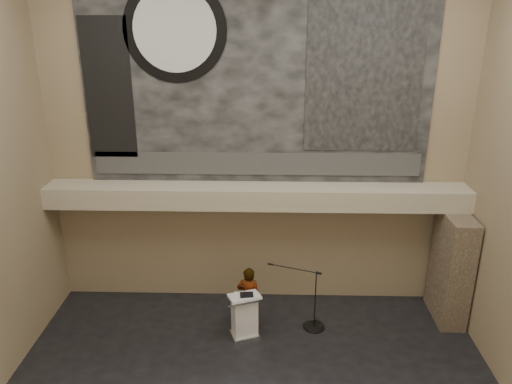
{
  "coord_description": "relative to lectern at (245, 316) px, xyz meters",
  "views": [
    {
      "loc": [
        0.29,
        -7.46,
        7.18
      ],
      "look_at": [
        0.0,
        3.2,
        3.2
      ],
      "focal_mm": 35.0,
      "sensor_mm": 36.0,
      "label": 1
    }
  ],
  "objects": [
    {
      "name": "sprinkler_left",
      "position": [
        -1.37,
        1.35,
        2.12
      ],
      "size": [
        0.04,
        0.04,
        0.06
      ],
      "primitive_type": "cylinder",
      "color": "#B2893D",
      "rests_on": "soffit"
    },
    {
      "name": "sprinkler_right",
      "position": [
        2.13,
        1.35,
        2.12
      ],
      "size": [
        0.04,
        0.04,
        0.06
      ],
      "primitive_type": "cylinder",
      "color": "#B2893D",
      "rests_on": "soffit"
    },
    {
      "name": "wall_back",
      "position": [
        0.23,
        1.8,
        3.7
      ],
      "size": [
        10.0,
        0.02,
        8.5
      ],
      "primitive_type": "cube",
      "color": "#867055",
      "rests_on": "floor"
    },
    {
      "name": "mic_stand",
      "position": [
        1.6,
        0.4,
        -0.33
      ],
      "size": [
        1.37,
        0.66,
        1.51
      ],
      "rotation": [
        0.0,
        0.0,
        -0.34
      ],
      "color": "black",
      "rests_on": "floor"
    },
    {
      "name": "wall_front",
      "position": [
        0.23,
        -6.2,
        3.7
      ],
      "size": [
        10.0,
        0.02,
        8.5
      ],
      "primitive_type": "cube",
      "color": "#867055",
      "rests_on": "floor"
    },
    {
      "name": "banner_clock_rim",
      "position": [
        -1.57,
        1.73,
        6.15
      ],
      "size": [
        2.3,
        0.02,
        2.3
      ],
      "primitive_type": "cylinder",
      "rotation": [
        1.57,
        0.0,
        0.0
      ],
      "color": "black",
      "rests_on": "banner"
    },
    {
      "name": "banner",
      "position": [
        0.23,
        1.77,
        5.15
      ],
      "size": [
        8.0,
        0.05,
        5.0
      ],
      "primitive_type": "cube",
      "color": "black",
      "rests_on": "wall_back"
    },
    {
      "name": "banner_building_print",
      "position": [
        2.63,
        1.73,
        5.25
      ],
      "size": [
        2.6,
        0.02,
        3.6
      ],
      "primitive_type": "cube",
      "color": "black",
      "rests_on": "banner"
    },
    {
      "name": "stone_pier",
      "position": [
        4.88,
        0.95,
        0.8
      ],
      "size": [
        0.6,
        1.4,
        2.7
      ],
      "primitive_type": "cube",
      "color": "#45382A",
      "rests_on": "floor"
    },
    {
      "name": "soffit",
      "position": [
        0.23,
        1.4,
        2.4
      ],
      "size": [
        10.0,
        0.8,
        0.5
      ],
      "primitive_type": "cube",
      "color": "tan",
      "rests_on": "wall_back"
    },
    {
      "name": "speaker_person",
      "position": [
        0.08,
        0.44,
        0.22
      ],
      "size": [
        0.62,
        0.46,
        1.54
      ],
      "primitive_type": "imported",
      "rotation": [
        0.0,
        0.0,
        2.97
      ],
      "color": "silver",
      "rests_on": "floor"
    },
    {
      "name": "banner_clock_face",
      "position": [
        -1.57,
        1.71,
        6.15
      ],
      "size": [
        1.84,
        0.02,
        1.84
      ],
      "primitive_type": "cylinder",
      "rotation": [
        1.57,
        0.0,
        0.0
      ],
      "color": "silver",
      "rests_on": "banner"
    },
    {
      "name": "papers",
      "position": [
        -0.13,
        -0.02,
        0.55
      ],
      "size": [
        0.23,
        0.3,
        0.0
      ],
      "primitive_type": "cube",
      "rotation": [
        0.0,
        0.0,
        -0.07
      ],
      "color": "silver",
      "rests_on": "lectern"
    },
    {
      "name": "banner_brick_print",
      "position": [
        -3.17,
        1.73,
        4.85
      ],
      "size": [
        1.1,
        0.02,
        3.2
      ],
      "primitive_type": "cube",
      "color": "black",
      "rests_on": "banner"
    },
    {
      "name": "lectern",
      "position": [
        0.0,
        0.0,
        0.0
      ],
      "size": [
        0.81,
        0.7,
        1.13
      ],
      "rotation": [
        0.0,
        0.0,
        0.36
      ],
      "color": "silver",
      "rests_on": "floor"
    },
    {
      "name": "banner_text_strip",
      "position": [
        0.23,
        1.73,
        3.1
      ],
      "size": [
        7.76,
        0.02,
        0.55
      ],
      "primitive_type": "cube",
      "color": "#303030",
      "rests_on": "banner"
    },
    {
      "name": "binder",
      "position": [
        0.05,
        -0.03,
        0.56
      ],
      "size": [
        0.31,
        0.26,
        0.04
      ],
      "primitive_type": "cube",
      "rotation": [
        0.0,
        0.0,
        0.08
      ],
      "color": "black",
      "rests_on": "lectern"
    }
  ]
}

